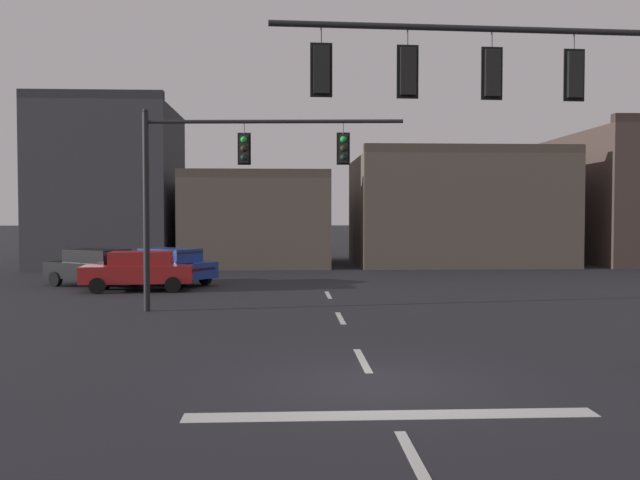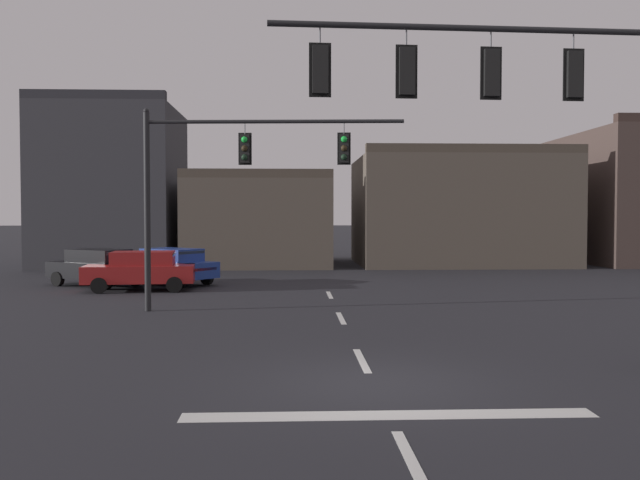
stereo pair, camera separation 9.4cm
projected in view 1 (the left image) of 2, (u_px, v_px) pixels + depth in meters
ground_plane at (375, 383)px, 12.57m from camera, size 400.00×400.00×0.00m
stop_bar_paint at (391, 415)px, 10.57m from camera, size 6.40×0.50×0.01m
lane_centreline at (363, 360)px, 14.57m from camera, size 0.16×26.40×0.01m
signal_mast_near_side at (526, 109)px, 13.44m from camera, size 7.75×0.59×7.32m
signal_mast_far_side at (223, 171)px, 21.83m from camera, size 8.28×0.75×6.50m
car_lot_nearside at (169, 265)px, 30.48m from camera, size 4.60×4.08×1.61m
car_lot_middle at (95, 267)px, 29.77m from camera, size 4.69×3.85×1.61m
car_lot_farside at (139, 270)px, 27.94m from camera, size 4.58×2.24×1.61m
building_row at (430, 203)px, 43.88m from camera, size 43.73×12.46×9.99m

